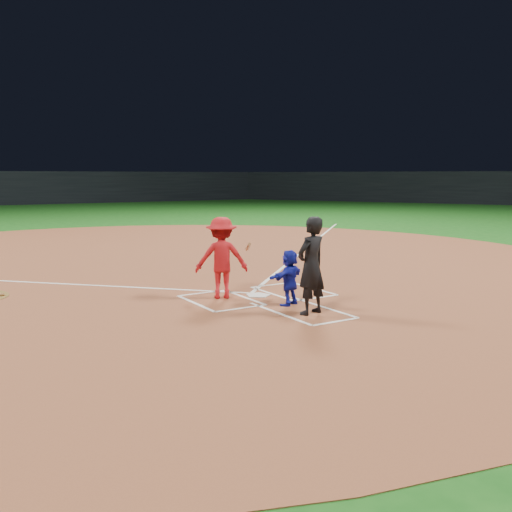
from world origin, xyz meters
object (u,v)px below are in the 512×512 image
catcher (289,277)px  umpire (311,266)px  batter_at_plate (222,258)px  home_plate (258,295)px

catcher → umpire: 0.96m
catcher → batter_at_plate: batter_at_plate is taller
umpire → batter_at_plate: 2.39m
catcher → umpire: size_ratio=0.61×
batter_at_plate → umpire: bearing=-70.5°
home_plate → batter_at_plate: 1.24m
catcher → batter_at_plate: size_ratio=0.65×
home_plate → catcher: catcher is taller
umpire → batter_at_plate: bearing=-83.8°
umpire → home_plate: bearing=-104.0°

